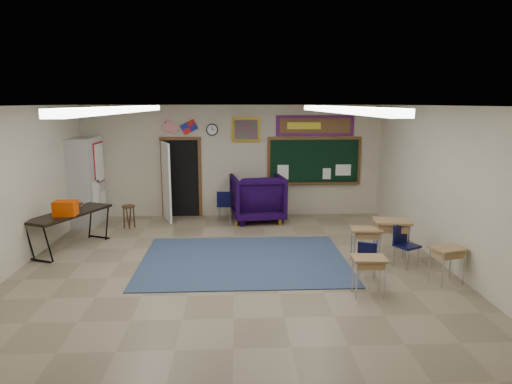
{
  "coord_description": "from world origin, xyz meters",
  "views": [
    {
      "loc": [
        0.04,
        -7.75,
        3.05
      ],
      "look_at": [
        0.48,
        1.5,
        1.24
      ],
      "focal_mm": 32.0,
      "sensor_mm": 36.0,
      "label": 1
    }
  ],
  "objects_px": {
    "student_desk_front_left": "(366,243)",
    "student_desk_front_right": "(391,238)",
    "wingback_armchair": "(257,198)",
    "folding_table": "(71,229)",
    "wooden_stool": "(129,216)"
  },
  "relations": [
    {
      "from": "student_desk_front_left",
      "to": "student_desk_front_right",
      "type": "distance_m",
      "value": 0.53
    },
    {
      "from": "wingback_armchair",
      "to": "student_desk_front_right",
      "type": "bearing_deg",
      "value": 119.07
    },
    {
      "from": "student_desk_front_right",
      "to": "folding_table",
      "type": "relative_size",
      "value": 0.41
    },
    {
      "from": "wingback_armchair",
      "to": "folding_table",
      "type": "height_order",
      "value": "wingback_armchair"
    },
    {
      "from": "wingback_armchair",
      "to": "wooden_stool",
      "type": "distance_m",
      "value": 3.28
    },
    {
      "from": "wingback_armchair",
      "to": "folding_table",
      "type": "xyz_separation_m",
      "value": [
        -4.05,
        -2.23,
        -0.17
      ]
    },
    {
      "from": "student_desk_front_left",
      "to": "wooden_stool",
      "type": "height_order",
      "value": "student_desk_front_left"
    },
    {
      "from": "folding_table",
      "to": "student_desk_front_right",
      "type": "bearing_deg",
      "value": 14.7
    },
    {
      "from": "wingback_armchair",
      "to": "folding_table",
      "type": "distance_m",
      "value": 4.63
    },
    {
      "from": "student_desk_front_left",
      "to": "wooden_stool",
      "type": "distance_m",
      "value": 5.82
    },
    {
      "from": "student_desk_front_left",
      "to": "wooden_stool",
      "type": "relative_size",
      "value": 1.21
    },
    {
      "from": "wingback_armchair",
      "to": "folding_table",
      "type": "relative_size",
      "value": 0.66
    },
    {
      "from": "wingback_armchair",
      "to": "student_desk_front_right",
      "type": "relative_size",
      "value": 1.62
    },
    {
      "from": "wingback_armchair",
      "to": "wooden_stool",
      "type": "height_order",
      "value": "wingback_armchair"
    },
    {
      "from": "student_desk_front_right",
      "to": "folding_table",
      "type": "height_order",
      "value": "folding_table"
    }
  ]
}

